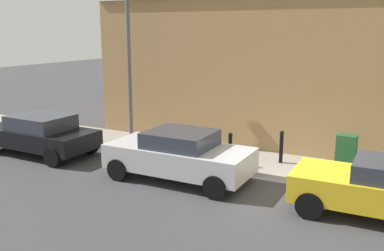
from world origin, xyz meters
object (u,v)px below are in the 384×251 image
(bollard_near_cabinet, at_px, (281,146))
(car_silver, at_px, (179,155))
(bollard_far_kerb, at_px, (230,148))
(car_black, at_px, (40,134))
(utility_cabinet, at_px, (346,156))
(lamppost, at_px, (129,56))

(bollard_near_cabinet, bearing_deg, car_silver, 138.68)
(bollard_near_cabinet, bearing_deg, bollard_far_kerb, 127.70)
(car_silver, xyz_separation_m, car_black, (-0.02, 5.57, -0.03))
(car_silver, xyz_separation_m, bollard_far_kerb, (1.52, -0.92, -0.05))
(utility_cabinet, bearing_deg, lamppost, 89.93)
(utility_cabinet, relative_size, bollard_near_cabinet, 1.11)
(car_silver, bearing_deg, lamppost, -35.91)
(bollard_near_cabinet, height_order, bollard_far_kerb, same)
(car_silver, distance_m, utility_cabinet, 4.82)
(bollard_near_cabinet, xyz_separation_m, bollard_far_kerb, (-1.00, 1.30, 0.00))
(car_silver, relative_size, bollard_near_cabinet, 4.03)
(utility_cabinet, distance_m, lamppost, 8.09)
(car_black, bearing_deg, bollard_far_kerb, -166.31)
(car_black, distance_m, lamppost, 4.12)
(lamppost, bearing_deg, bollard_far_kerb, -101.72)
(car_silver, distance_m, bollard_far_kerb, 1.78)
(bollard_near_cabinet, relative_size, lamppost, 0.18)
(utility_cabinet, xyz_separation_m, bollard_near_cabinet, (0.10, 1.95, 0.02))
(utility_cabinet, height_order, lamppost, lamppost)
(car_black, height_order, bollard_far_kerb, car_black)
(utility_cabinet, bearing_deg, bollard_far_kerb, 105.57)
(car_black, distance_m, utility_cabinet, 10.04)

